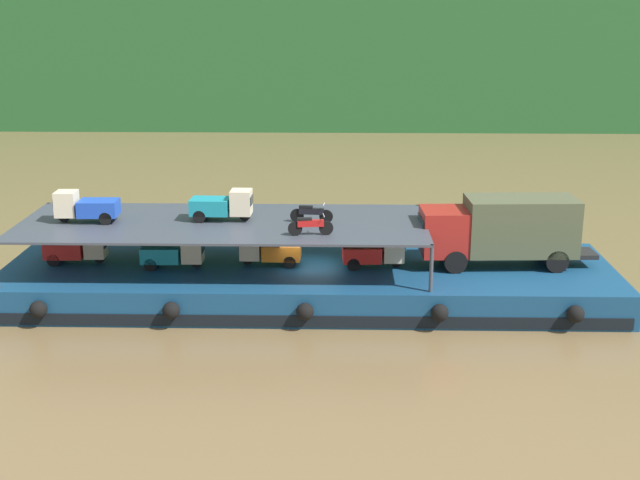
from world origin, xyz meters
The scene contains 12 objects.
ground_plane centered at (0.00, 0.00, 0.00)m, with size 400.00×400.00×0.00m, color brown.
cargo_barge centered at (0.00, -0.03, 0.75)m, with size 27.18×8.34×1.50m.
covered_lorry centered at (8.61, 0.22, 3.19)m, with size 7.92×2.56×3.10m.
cargo_rack centered at (-3.80, 0.00, 3.43)m, with size 17.98×6.96×2.00m.
mini_truck_lower_stern centered at (-10.46, 0.21, 2.19)m, with size 2.78×1.26×1.38m.
mini_truck_lower_aft centered at (-5.97, -0.37, 2.19)m, with size 2.76×1.23×1.38m.
mini_truck_lower_mid centered at (-1.78, 0.15, 2.19)m, with size 2.76×1.24×1.38m.
mini_truck_lower_fore centered at (2.94, -0.08, 2.19)m, with size 2.79×1.28×1.38m.
mini_truck_upper_stern centered at (-9.83, -0.10, 4.19)m, with size 2.77×1.25×1.38m.
mini_truck_upper_mid centered at (-3.83, 0.34, 4.19)m, with size 2.77×1.25×1.38m.
motorcycle_upper_port centered at (0.15, -2.09, 3.93)m, with size 1.90×0.55×0.87m.
motorcycle_upper_centre centered at (0.12, 0.00, 3.93)m, with size 1.90×0.55×0.87m.
Camera 1 is at (1.39, -36.52, 13.12)m, focal length 48.05 mm.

